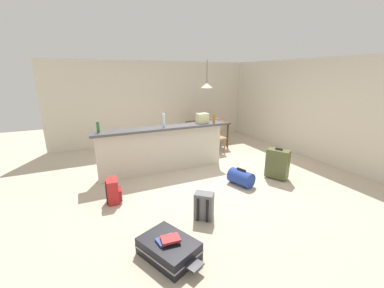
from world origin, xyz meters
TOP-DOWN VIEW (x-y plane):
  - ground_plane at (0.00, 0.00)m, footprint 13.00×13.00m
  - wall_back at (0.00, 3.05)m, footprint 6.60×0.10m
  - wall_right at (3.05, 0.30)m, footprint 0.10×6.00m
  - partition_half_wall at (-0.75, 0.47)m, footprint 2.80×0.20m
  - bar_countertop at (-0.75, 0.47)m, footprint 2.96×0.40m
  - bottle_green at (-2.05, 0.51)m, footprint 0.06×0.06m
  - bottle_clear at (-0.72, 0.46)m, footprint 0.06×0.06m
  - bottle_amber at (0.50, 0.42)m, footprint 0.06×0.06m
  - grocery_bag at (0.25, 0.52)m, footprint 0.26×0.18m
  - dining_table at (1.08, 1.78)m, footprint 1.10×0.80m
  - dining_chair_near_partition at (1.00, 1.18)m, footprint 0.43×0.43m
  - dining_chair_far_side at (1.15, 2.37)m, footprint 0.40×0.40m
  - pendant_lamp at (1.00, 1.73)m, footprint 0.34×0.34m
  - suitcase_flat_black at (-1.55, -2.11)m, footprint 0.73×0.89m
  - duffel_bag_blue at (0.41, -0.85)m, footprint 0.43×0.55m
  - suitcase_upright_olive at (1.28, -0.91)m, footprint 0.41×0.50m
  - backpack_grey at (-0.79, -1.57)m, footprint 0.34×0.34m
  - backpack_red at (-1.97, -0.50)m, footprint 0.27×0.29m
  - book_stack at (-1.55, -2.13)m, footprint 0.28×0.22m

SIDE VIEW (x-z plane):
  - ground_plane at x=0.00m, z-range -0.05..0.00m
  - suitcase_flat_black at x=-1.55m, z-range 0.00..0.22m
  - duffel_bag_blue at x=0.41m, z-range -0.02..0.32m
  - backpack_grey at x=-0.79m, z-range -0.01..0.41m
  - backpack_red at x=-1.97m, z-range -0.01..0.41m
  - book_stack at x=-1.55m, z-range 0.22..0.28m
  - suitcase_upright_olive at x=1.28m, z-range 0.00..0.67m
  - partition_half_wall at x=-0.75m, z-range 0.00..0.97m
  - dining_chair_near_partition at x=1.00m, z-range 0.05..0.98m
  - dining_chair_far_side at x=1.15m, z-range 0.05..0.98m
  - dining_table at x=1.08m, z-range 0.28..1.02m
  - bar_countertop at x=-0.75m, z-range 0.97..1.02m
  - bottle_amber at x=0.50m, z-range 1.02..1.23m
  - bottle_green at x=-2.05m, z-range 1.02..1.23m
  - grocery_bag at x=0.25m, z-range 1.02..1.24m
  - bottle_clear at x=-0.72m, z-range 1.02..1.31m
  - wall_back at x=0.00m, z-range 0.00..2.50m
  - wall_right at x=3.05m, z-range 0.00..2.50m
  - pendant_lamp at x=1.00m, z-range 1.41..2.21m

